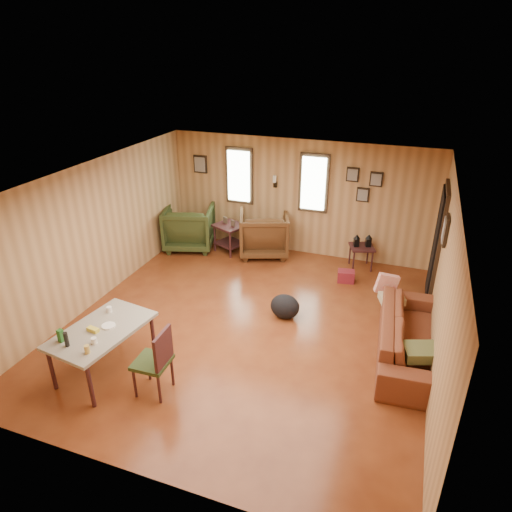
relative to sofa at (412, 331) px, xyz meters
The scene contains 11 objects.
room 2.44m from the sofa, behind, with size 5.54×6.04×2.44m.
sofa is the anchor object (origin of this frame).
recliner_brown 4.04m from the sofa, 140.38° to the left, with size 0.99×0.93×1.02m, color #4B2E16.
recliner_green 5.28m from the sofa, 153.71° to the left, with size 1.01×0.94×1.03m, color #2E3B1B.
end_table 4.54m from the sofa, 147.48° to the left, with size 0.76×0.74×0.75m.
side_table 2.82m from the sofa, 112.38° to the left, with size 0.58×0.58×0.72m.
cooler 2.32m from the sofa, 122.73° to the left, with size 0.34×0.27×0.22m.
backpack 2.02m from the sofa, 169.77° to the left, with size 0.55×0.47×0.42m.
sofa_pillows 0.23m from the sofa, 131.33° to the left, with size 1.05×1.90×0.39m.
dining_table 4.29m from the sofa, 155.65° to the right, with size 1.00×1.46×0.89m.
dining_chair 3.54m from the sofa, 147.95° to the right, with size 0.45×0.45×0.95m.
Camera 1 is at (2.21, -5.73, 4.18)m, focal length 32.00 mm.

